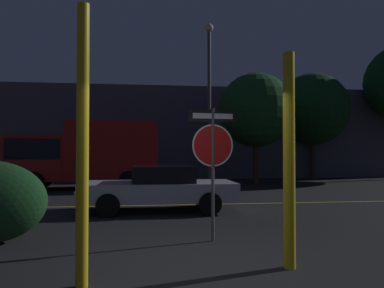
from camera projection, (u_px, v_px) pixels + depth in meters
name	position (u px, v px, depth m)	size (l,w,h in m)	color
ground_plane	(193.00, 271.00, 5.16)	(260.00, 260.00, 0.00)	black
road_center_stripe	(166.00, 205.00, 11.57)	(42.77, 0.12, 0.01)	gold
stop_sign	(213.00, 147.00, 6.93)	(0.94, 0.13, 2.45)	#4C4C51
yellow_pole_left	(83.00, 145.00, 4.57)	(0.15, 0.15, 3.47)	yellow
yellow_pole_right	(289.00, 160.00, 5.32)	(0.17, 0.17, 3.07)	yellow
passing_car_2	(160.00, 188.00, 10.45)	(4.32, 1.99, 1.25)	silver
delivery_truck	(85.00, 153.00, 16.87)	(6.54, 2.84, 2.99)	maroon
street_lamp	(209.00, 90.00, 16.93)	(0.38, 0.38, 7.49)	#4C4C51
tree_0	(256.00, 110.00, 19.46)	(3.87, 3.87, 5.77)	#422D1E
tree_2	(313.00, 109.00, 23.33)	(4.49, 4.49, 6.58)	#422D1E
building_backdrop	(181.00, 134.00, 24.59)	(29.31, 3.73, 5.70)	#4C4C56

